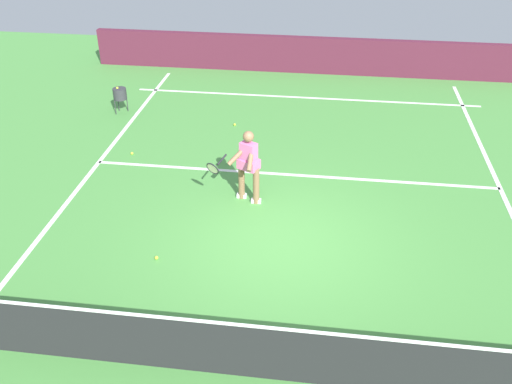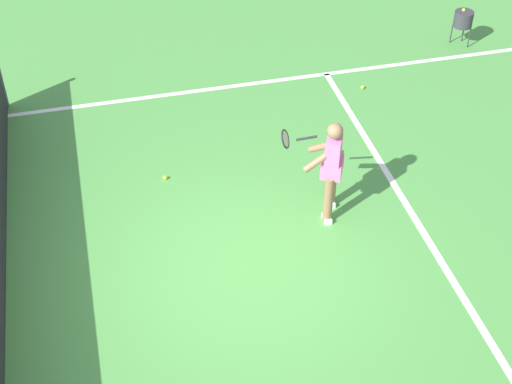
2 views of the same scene
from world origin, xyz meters
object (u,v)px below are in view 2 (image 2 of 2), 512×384
Objects in this scene: tennis_player at (330,166)px; tennis_ball_near at (363,87)px; tennis_ball_mid at (165,178)px; ball_hopper at (463,19)px.

tennis_player is 23.48× the size of tennis_ball_near.
tennis_ball_near is at bearing -65.87° from tennis_ball_mid.
tennis_ball_near is at bearing -28.77° from tennis_player.
ball_hopper is at bearing -65.81° from tennis_ball_near.
tennis_player is 3.53m from tennis_ball_near.
tennis_player is 2.09× the size of ball_hopper.
tennis_player is 2.65m from tennis_ball_mid.
tennis_ball_near is 0.09× the size of ball_hopper.
ball_hopper reaches higher than tennis_ball_near.
tennis_player is at bearing 135.35° from ball_hopper.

